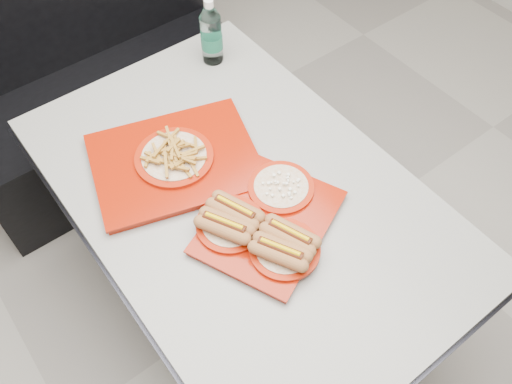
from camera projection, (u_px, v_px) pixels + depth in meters
ground at (246, 299)px, 2.22m from camera, size 6.00×6.00×0.00m
diner_table at (244, 220)px, 1.75m from camera, size 0.92×1.42×0.75m
booth_bench at (99, 81)px, 2.42m from camera, size 1.30×0.57×1.35m
tray_near at (265, 222)px, 1.51m from camera, size 0.49×0.45×0.09m
tray_far at (174, 159)px, 1.66m from camera, size 0.59×0.52×0.10m
water_bottle at (211, 35)px, 1.89m from camera, size 0.08×0.08×0.25m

